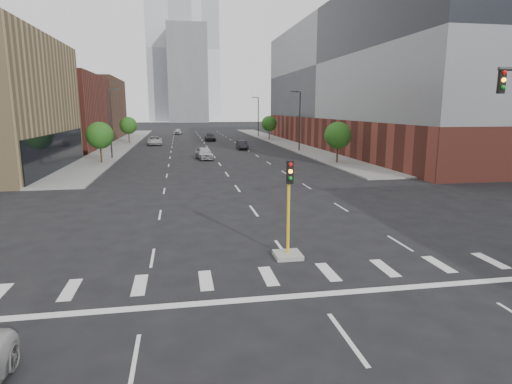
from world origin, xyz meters
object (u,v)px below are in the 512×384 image
object	(u,v)px
median_traffic_signal	(288,237)
car_distant	(178,131)
car_near_left	(204,153)
car_far_left	(155,141)
car_deep_right	(210,137)
car_mid_right	(242,145)

from	to	relation	value
median_traffic_signal	car_distant	world-z (taller)	median_traffic_signal
car_near_left	car_far_left	world-z (taller)	car_near_left
car_far_left	car_distant	xyz separation A→B (m)	(4.16, 31.09, -0.02)
car_near_left	median_traffic_signal	bearing A→B (deg)	-94.07
median_traffic_signal	car_near_left	world-z (taller)	median_traffic_signal
median_traffic_signal	car_near_left	xyz separation A→B (m)	(-1.50, 38.39, -0.16)
car_near_left	car_distant	distance (m)	55.05
car_near_left	car_deep_right	size ratio (longest dim) A/B	0.95
car_far_left	car_deep_right	distance (m)	13.13
car_mid_right	car_deep_right	distance (m)	19.43
car_deep_right	car_near_left	bearing A→B (deg)	-95.91
car_mid_right	median_traffic_signal	bearing A→B (deg)	-96.45
car_mid_right	car_deep_right	bearing A→B (deg)	100.81
car_near_left	car_far_left	size ratio (longest dim) A/B	0.86
median_traffic_signal	car_mid_right	xyz separation A→B (m)	(5.31, 50.96, -0.28)
car_far_left	car_deep_right	size ratio (longest dim) A/B	1.11
median_traffic_signal	car_deep_right	bearing A→B (deg)	88.77
median_traffic_signal	car_mid_right	size ratio (longest dim) A/B	1.04
median_traffic_signal	car_mid_right	world-z (taller)	median_traffic_signal
car_far_left	median_traffic_signal	bearing A→B (deg)	-84.64
car_mid_right	car_far_left	size ratio (longest dim) A/B	0.77
car_near_left	car_mid_right	world-z (taller)	car_near_left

